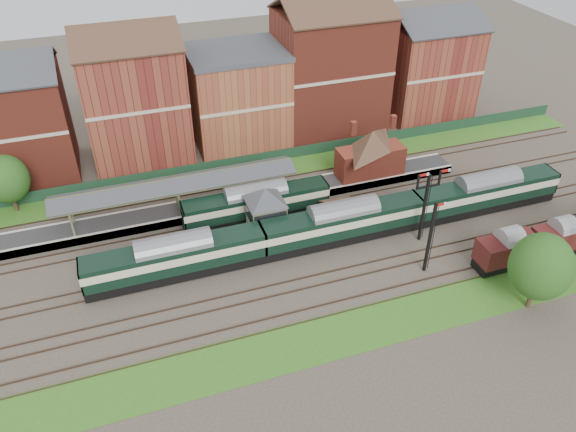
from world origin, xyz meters
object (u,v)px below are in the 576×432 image
object	(u,v)px
semaphore_bracket	(425,203)
platform_railcar	(256,203)
goods_van_a	(559,238)
dmu_train	(343,222)
signal_box	(266,211)

from	to	relation	value
semaphore_bracket	platform_railcar	world-z (taller)	semaphore_bracket
platform_railcar	goods_van_a	world-z (taller)	platform_railcar
semaphore_bracket	dmu_train	distance (m)	8.48
dmu_train	platform_railcar	size ratio (longest dim) A/B	3.22
goods_van_a	dmu_train	bearing A→B (deg)	155.33
dmu_train	platform_railcar	bearing A→B (deg)	138.56
signal_box	semaphore_bracket	bearing A→B (deg)	-20.92
signal_box	platform_railcar	distance (m)	3.40
signal_box	dmu_train	distance (m)	8.01
signal_box	platform_railcar	world-z (taller)	signal_box
dmu_train	platform_railcar	distance (m)	9.82
platform_railcar	signal_box	bearing A→B (deg)	-88.45
signal_box	platform_railcar	bearing A→B (deg)	91.55
semaphore_bracket	platform_railcar	distance (m)	17.77
signal_box	semaphore_bracket	xyz separation A→B (m)	(15.04, -5.75, 1.44)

